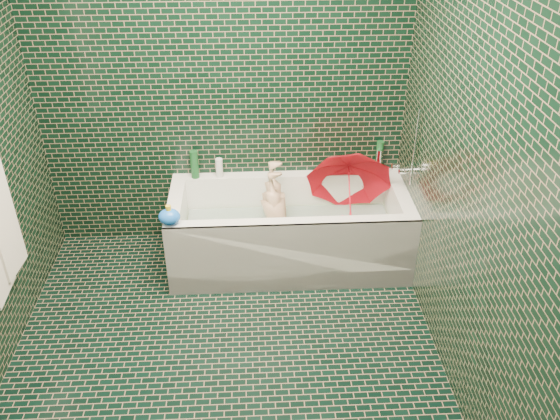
{
  "coord_description": "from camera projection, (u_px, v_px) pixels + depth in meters",
  "views": [
    {
      "loc": [
        0.19,
        -2.54,
        2.68
      ],
      "look_at": [
        0.37,
        0.82,
        0.56
      ],
      "focal_mm": 38.0,
      "sensor_mm": 36.0,
      "label": 1
    }
  ],
  "objects": [
    {
      "name": "bath_toy",
      "position": [
        169.0,
        216.0,
        3.82
      ],
      "size": [
        0.16,
        0.14,
        0.14
      ],
      "rotation": [
        0.0,
        0.0,
        0.21
      ],
      "color": "blue",
      "rests_on": "bathtub"
    },
    {
      "name": "bottle_left_short",
      "position": [
        219.0,
        168.0,
        4.36
      ],
      "size": [
        0.07,
        0.07,
        0.15
      ],
      "primitive_type": "cylinder",
      "rotation": [
        0.0,
        0.0,
        -0.34
      ],
      "color": "white",
      "rests_on": "bathtub"
    },
    {
      "name": "soap_bottle_b",
      "position": [
        377.0,
        172.0,
        4.46
      ],
      "size": [
        0.12,
        0.12,
        0.2
      ],
      "primitive_type": "imported",
      "rotation": [
        0.0,
        0.0,
        0.41
      ],
      "color": "#4B1C6B",
      "rests_on": "bathtub"
    },
    {
      "name": "soap_bottle_c",
      "position": [
        380.0,
        172.0,
        4.45
      ],
      "size": [
        0.13,
        0.13,
        0.15
      ],
      "primitive_type": "imported",
      "rotation": [
        0.0,
        0.0,
        0.08
      ],
      "color": "#154B21",
      "rests_on": "bathtub"
    },
    {
      "name": "faucet",
      "position": [
        408.0,
        166.0,
        4.07
      ],
      "size": [
        0.18,
        0.19,
        0.55
      ],
      "color": "silver",
      "rests_on": "wall_right"
    },
    {
      "name": "rubber_duck",
      "position": [
        367.0,
        169.0,
        4.42
      ],
      "size": [
        0.11,
        0.09,
        0.09
      ],
      "rotation": [
        0.0,
        0.0,
        0.26
      ],
      "color": "yellow",
      "rests_on": "bathtub"
    },
    {
      "name": "bottle_right_tall",
      "position": [
        379.0,
        156.0,
        4.41
      ],
      "size": [
        0.07,
        0.07,
        0.25
      ],
      "primitive_type": "cylinder",
      "rotation": [
        0.0,
        0.0,
        -0.37
      ],
      "color": "#154B21",
      "rests_on": "bathtub"
    },
    {
      "name": "bottle_right_pump",
      "position": [
        379.0,
        162.0,
        4.39
      ],
      "size": [
        0.05,
        0.05,
        0.2
      ],
      "primitive_type": "cylinder",
      "rotation": [
        0.0,
        0.0,
        -0.07
      ],
      "color": "silver",
      "rests_on": "bathtub"
    },
    {
      "name": "floor",
      "position": [
        226.0,
        363.0,
        3.56
      ],
      "size": [
        2.8,
        2.8,
        0.0
      ],
      "primitive_type": "plane",
      "color": "black",
      "rests_on": "ground"
    },
    {
      "name": "bathtub",
      "position": [
        289.0,
        237.0,
        4.33
      ],
      "size": [
        1.7,
        0.75,
        0.55
      ],
      "color": "white",
      "rests_on": "floor"
    },
    {
      "name": "umbrella",
      "position": [
        350.0,
        192.0,
        4.23
      ],
      "size": [
        0.74,
        0.83,
        0.81
      ],
      "primitive_type": "imported",
      "rotation": [
        0.42,
        -0.18,
        -0.17
      ],
      "color": "red",
      "rests_on": "bathtub"
    },
    {
      "name": "water",
      "position": [
        289.0,
        226.0,
        4.29
      ],
      "size": [
        1.48,
        0.53,
        0.0
      ],
      "primitive_type": "cube",
      "color": "silver",
      "rests_on": "bathtub"
    },
    {
      "name": "wall_front",
      "position": [
        194.0,
        419.0,
        1.72
      ],
      "size": [
        2.8,
        0.0,
        2.8
      ],
      "primitive_type": "plane",
      "rotation": [
        -1.57,
        0.0,
        0.0
      ],
      "color": "black",
      "rests_on": "floor"
    },
    {
      "name": "wall_back",
      "position": [
        222.0,
        83.0,
        4.09
      ],
      "size": [
        2.8,
        0.0,
        2.8
      ],
      "primitive_type": "plane",
      "rotation": [
        1.57,
        0.0,
        0.0
      ],
      "color": "black",
      "rests_on": "floor"
    },
    {
      "name": "bottle_left_tall",
      "position": [
        195.0,
        164.0,
        4.34
      ],
      "size": [
        0.07,
        0.07,
        0.21
      ],
      "primitive_type": "cylinder",
      "rotation": [
        0.0,
        0.0,
        0.18
      ],
      "color": "#154B21",
      "rests_on": "bathtub"
    },
    {
      "name": "child",
      "position": [
        278.0,
        221.0,
        4.32
      ],
      "size": [
        0.93,
        0.44,
        0.26
      ],
      "primitive_type": "imported",
      "rotation": [
        -1.51,
        0.0,
        -1.71
      ],
      "color": "tan",
      "rests_on": "bathtub"
    },
    {
      "name": "bath_mat",
      "position": [
        289.0,
        242.0,
        4.37
      ],
      "size": [
        1.35,
        0.47,
        0.01
      ],
      "primitive_type": "cube",
      "color": "green",
      "rests_on": "bathtub"
    },
    {
      "name": "soap_bottle_a",
      "position": [
        378.0,
        170.0,
        4.48
      ],
      "size": [
        0.13,
        0.13,
        0.26
      ],
      "primitive_type": "imported",
      "rotation": [
        0.0,
        0.0,
        -0.39
      ],
      "color": "white",
      "rests_on": "bathtub"
    },
    {
      "name": "wall_right",
      "position": [
        474.0,
        175.0,
        2.96
      ],
      "size": [
        0.0,
        2.8,
        2.8
      ],
      "primitive_type": "plane",
      "rotation": [
        1.57,
        0.0,
        -1.57
      ],
      "color": "black",
      "rests_on": "floor"
    }
  ]
}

